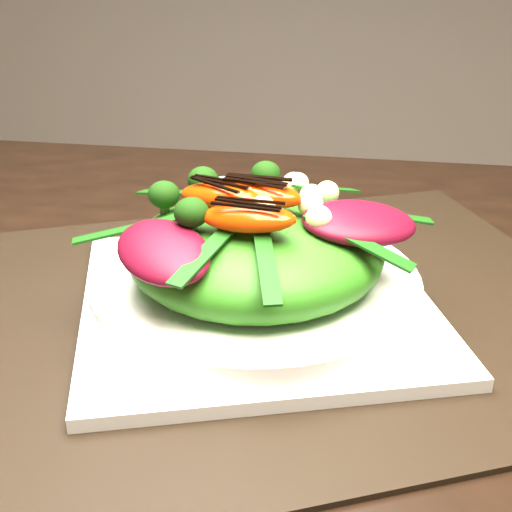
% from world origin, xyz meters
% --- Properties ---
extents(dining_table, '(1.60, 0.90, 0.75)m').
position_xyz_m(dining_table, '(0.00, 0.00, 0.73)').
color(dining_table, black).
rests_on(dining_table, floor).
extents(placemat, '(0.64, 0.58, 0.00)m').
position_xyz_m(placemat, '(-0.03, 0.04, 0.75)').
color(placemat, black).
rests_on(placemat, dining_table).
extents(plate_base, '(0.32, 0.32, 0.01)m').
position_xyz_m(plate_base, '(-0.03, 0.04, 0.76)').
color(plate_base, silver).
rests_on(plate_base, placemat).
extents(salad_bowl, '(0.32, 0.32, 0.02)m').
position_xyz_m(salad_bowl, '(-0.03, 0.04, 0.77)').
color(salad_bowl, white).
rests_on(salad_bowl, plate_base).
extents(lettuce_mound, '(0.24, 0.24, 0.06)m').
position_xyz_m(lettuce_mound, '(-0.03, 0.04, 0.80)').
color(lettuce_mound, '#2F7115').
rests_on(lettuce_mound, salad_bowl).
extents(radicchio_leaf, '(0.10, 0.08, 0.02)m').
position_xyz_m(radicchio_leaf, '(0.04, 0.04, 0.83)').
color(radicchio_leaf, '#4A0816').
rests_on(radicchio_leaf, lettuce_mound).
extents(orange_segment, '(0.07, 0.05, 0.02)m').
position_xyz_m(orange_segment, '(-0.04, 0.07, 0.84)').
color(orange_segment, red).
rests_on(orange_segment, lettuce_mound).
extents(broccoli_floret, '(0.04, 0.04, 0.03)m').
position_xyz_m(broccoli_floret, '(-0.09, 0.08, 0.84)').
color(broccoli_floret, black).
rests_on(broccoli_floret, lettuce_mound).
extents(macadamia_nut, '(0.02, 0.02, 0.02)m').
position_xyz_m(macadamia_nut, '(-0.01, -0.00, 0.84)').
color(macadamia_nut, beige).
rests_on(macadamia_nut, lettuce_mound).
extents(balsamic_drizzle, '(0.05, 0.02, 0.00)m').
position_xyz_m(balsamic_drizzle, '(-0.04, 0.07, 0.85)').
color(balsamic_drizzle, black).
rests_on(balsamic_drizzle, orange_segment).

